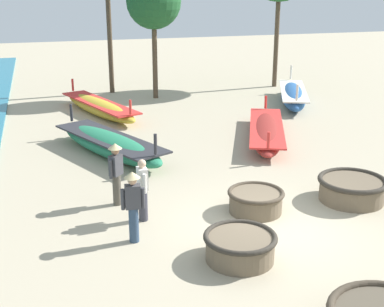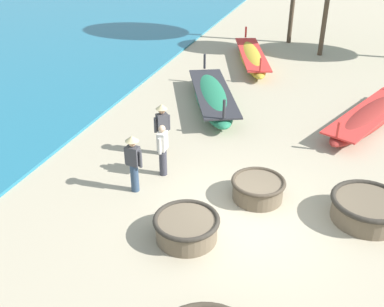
{
  "view_description": "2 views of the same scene",
  "coord_description": "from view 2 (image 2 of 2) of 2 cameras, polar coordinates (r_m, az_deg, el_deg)",
  "views": [
    {
      "loc": [
        -4.86,
        -10.44,
        5.68
      ],
      "look_at": [
        -1.06,
        2.84,
        1.07
      ],
      "focal_mm": 50.0,
      "sensor_mm": 36.0,
      "label": 1
    },
    {
      "loc": [
        1.65,
        -8.87,
        6.9
      ],
      "look_at": [
        -1.93,
        1.52,
        0.72
      ],
      "focal_mm": 42.0,
      "sensor_mm": 36.0,
      "label": 2
    }
  ],
  "objects": [
    {
      "name": "fisherman_with_hat",
      "position": [
        12.62,
        -3.75,
        0.58
      ],
      "size": [
        0.23,
        0.53,
        1.57
      ],
      "color": "#383842",
      "rests_on": "ground"
    },
    {
      "name": "coracle_front_left",
      "position": [
        11.97,
        8.37,
        -4.4
      ],
      "size": [
        1.43,
        1.43,
        0.57
      ],
      "color": "brown",
      "rests_on": "ground"
    },
    {
      "name": "long_boat_blue_hull",
      "position": [
        22.38,
        7.6,
        12.03
      ],
      "size": [
        2.97,
        5.9,
        1.14
      ],
      "color": "gold",
      "rests_on": "ground"
    },
    {
      "name": "fisherman_standing_right",
      "position": [
        11.91,
        -7.46,
        -0.84
      ],
      "size": [
        0.53,
        0.36,
        1.67
      ],
      "color": "#2D425B",
      "rests_on": "ground"
    },
    {
      "name": "long_boat_ochre_hull",
      "position": [
        17.34,
        2.65,
        7.2
      ],
      "size": [
        3.46,
        5.5,
        1.28
      ],
      "color": "#237551",
      "rests_on": "ground"
    },
    {
      "name": "fisherman_standing_left",
      "position": [
        13.65,
        -3.8,
        3.49
      ],
      "size": [
        0.4,
        0.4,
        1.67
      ],
      "color": "#4C473D",
      "rests_on": "ground"
    },
    {
      "name": "ground_plane",
      "position": [
        11.35,
        6.82,
        -8.31
      ],
      "size": [
        80.0,
        80.0,
        0.0
      ],
      "primitive_type": "plane",
      "color": "tan"
    },
    {
      "name": "long_boat_red_hull",
      "position": [
        17.03,
        21.68,
        4.4
      ],
      "size": [
        3.27,
        5.77,
        1.04
      ],
      "color": "maroon",
      "rests_on": "ground"
    },
    {
      "name": "coracle_far_left",
      "position": [
        10.53,
        -0.71,
        -9.31
      ],
      "size": [
        1.56,
        1.56,
        0.59
      ],
      "color": "brown",
      "rests_on": "ground"
    },
    {
      "name": "coracle_nearest",
      "position": [
        11.88,
        21.35,
        -6.46
      ],
      "size": [
        1.82,
        1.82,
        0.63
      ],
      "color": "brown",
      "rests_on": "ground"
    }
  ]
}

